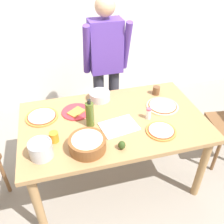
# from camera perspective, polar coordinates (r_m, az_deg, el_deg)

# --- Properties ---
(ground) EXTENTS (8.00, 8.00, 0.00)m
(ground) POSITION_cam_1_polar(r_m,az_deg,el_deg) (2.67, 0.29, -14.76)
(ground) COLOR gray
(wall_back) EXTENTS (5.60, 0.10, 2.60)m
(wall_back) POSITION_cam_1_polar(r_m,az_deg,el_deg) (3.33, -7.51, 22.65)
(wall_back) COLOR silver
(wall_back) RESTS_ON ground
(dining_table) EXTENTS (1.60, 0.96, 0.76)m
(dining_table) POSITION_cam_1_polar(r_m,az_deg,el_deg) (2.19, 0.34, -3.72)
(dining_table) COLOR #A37A4C
(dining_table) RESTS_ON ground
(person_cook) EXTENTS (0.49, 0.25, 1.62)m
(person_cook) POSITION_cam_1_polar(r_m,az_deg,el_deg) (2.69, -1.41, 11.34)
(person_cook) COLOR #2D2D38
(person_cook) RESTS_ON ground
(pizza_raw_on_board) EXTENTS (0.30, 0.30, 0.02)m
(pizza_raw_on_board) POSITION_cam_1_polar(r_m,az_deg,el_deg) (2.33, 11.69, 1.38)
(pizza_raw_on_board) COLOR beige
(pizza_raw_on_board) RESTS_ON dining_table
(pizza_cooked_on_tray) EXTENTS (0.25, 0.25, 0.02)m
(pizza_cooked_on_tray) POSITION_cam_1_polar(r_m,az_deg,el_deg) (2.04, 11.37, -4.31)
(pizza_cooked_on_tray) COLOR #C67A33
(pizza_cooked_on_tray) RESTS_ON dining_table
(pizza_second_cooked) EXTENTS (0.28, 0.28, 0.02)m
(pizza_second_cooked) POSITION_cam_1_polar(r_m,az_deg,el_deg) (2.24, -16.05, -1.04)
(pizza_second_cooked) COLOR #C67A33
(pizza_second_cooked) RESTS_ON dining_table
(plate_with_slice) EXTENTS (0.26, 0.26, 0.02)m
(plate_with_slice) POSITION_cam_1_polar(r_m,az_deg,el_deg) (2.24, -8.37, 0.06)
(plate_with_slice) COLOR red
(plate_with_slice) RESTS_ON dining_table
(popcorn_bowl) EXTENTS (0.28, 0.28, 0.11)m
(popcorn_bowl) POSITION_cam_1_polar(r_m,az_deg,el_deg) (1.83, -5.77, -7.18)
(popcorn_bowl) COLOR brown
(popcorn_bowl) RESTS_ON dining_table
(mixing_bowl_steel) EXTENTS (0.20, 0.20, 0.08)m
(mixing_bowl_steel) POSITION_cam_1_polar(r_m,az_deg,el_deg) (2.38, -2.87, 3.79)
(mixing_bowl_steel) COLOR #B7B7BC
(mixing_bowl_steel) RESTS_ON dining_table
(olive_oil_bottle) EXTENTS (0.07, 0.07, 0.26)m
(olive_oil_bottle) POSITION_cam_1_polar(r_m,az_deg,el_deg) (2.01, -5.20, -0.54)
(olive_oil_bottle) COLOR #47561E
(olive_oil_bottle) RESTS_ON dining_table
(steel_pot) EXTENTS (0.17, 0.17, 0.13)m
(steel_pot) POSITION_cam_1_polar(r_m,az_deg,el_deg) (1.84, -16.29, -8.36)
(steel_pot) COLOR #B7B7BC
(steel_pot) RESTS_ON dining_table
(cup_orange) EXTENTS (0.07, 0.07, 0.08)m
(cup_orange) POSITION_cam_1_polar(r_m,az_deg,el_deg) (1.95, -13.37, -5.69)
(cup_orange) COLOR orange
(cup_orange) RESTS_ON dining_table
(cup_small_brown) EXTENTS (0.07, 0.07, 0.08)m
(cup_small_brown) POSITION_cam_1_polar(r_m,az_deg,el_deg) (2.49, 10.27, 4.97)
(cup_small_brown) COLOR brown
(cup_small_brown) RESTS_ON dining_table
(salt_shaker) EXTENTS (0.04, 0.04, 0.11)m
(salt_shaker) POSITION_cam_1_polar(r_m,az_deg,el_deg) (2.14, 8.53, -0.34)
(salt_shaker) COLOR white
(salt_shaker) RESTS_ON dining_table
(cutting_board_white) EXTENTS (0.33, 0.27, 0.01)m
(cutting_board_white) POSITION_cam_1_polar(r_m,az_deg,el_deg) (2.05, 1.64, -3.36)
(cutting_board_white) COLOR white
(cutting_board_white) RESTS_ON dining_table
(avocado) EXTENTS (0.06, 0.06, 0.07)m
(avocado) POSITION_cam_1_polar(r_m,az_deg,el_deg) (1.85, 2.30, -7.72)
(avocado) COLOR #2D4219
(avocado) RESTS_ON dining_table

